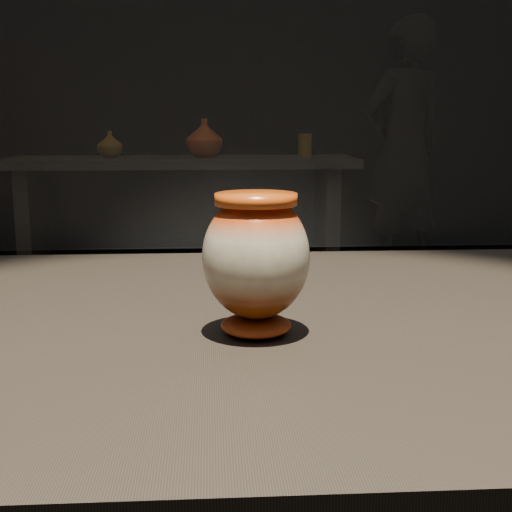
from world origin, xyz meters
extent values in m
cube|color=black|center=(0.00, 5.00, 1.60)|extent=(8.00, 3.20, 0.04)
cube|color=black|center=(0.00, 0.00, 0.88)|extent=(2.00, 0.80, 0.05)
ellipsoid|color=#652709|center=(0.08, -0.07, 0.91)|extent=(0.09, 0.09, 0.02)
ellipsoid|color=beige|center=(0.08, -0.07, 0.98)|extent=(0.14, 0.14, 0.13)
cylinder|color=#D84614|center=(0.08, -0.07, 1.05)|extent=(0.10, 0.10, 0.01)
cube|color=black|center=(-0.13, 3.34, 0.88)|extent=(2.00, 0.60, 0.05)
cube|color=black|center=(-0.98, 3.34, 0.42)|extent=(0.08, 0.50, 0.85)
cube|color=black|center=(0.72, 3.34, 0.42)|extent=(0.08, 0.50, 0.85)
imported|color=brown|center=(-0.53, 3.36, 0.98)|extent=(0.15, 0.15, 0.15)
imported|color=#652709|center=(0.00, 3.34, 1.01)|extent=(0.24, 0.24, 0.22)
cylinder|color=brown|center=(0.59, 3.35, 0.97)|extent=(0.08, 0.08, 0.13)
imported|color=black|center=(1.41, 4.23, 0.91)|extent=(0.78, 0.66, 1.82)
camera|label=1|loc=(0.03, -0.80, 1.13)|focal=50.00mm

